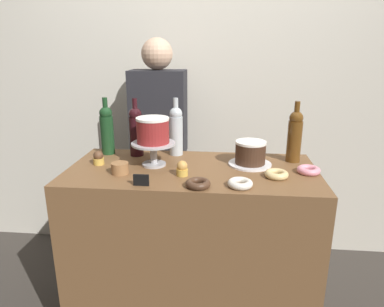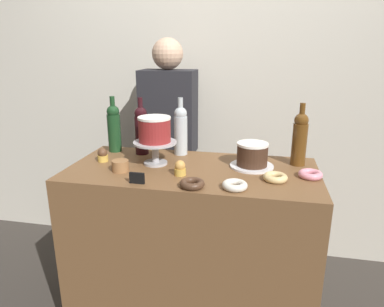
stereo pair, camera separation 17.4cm
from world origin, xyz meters
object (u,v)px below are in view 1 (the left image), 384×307
(cupcake_chocolate, at_px, (98,158))
(price_sign_chalkboard, at_px, (141,180))
(wine_bottle_dark_red, at_px, (136,131))
(donut_chocolate, at_px, (198,184))
(cake_stand_pedestal, at_px, (154,150))
(barista_figure, at_px, (160,154))
(donut_sugar, at_px, (240,183))
(wine_bottle_green, at_px, (107,129))
(donut_pink, at_px, (309,170))
(cookie_stack, at_px, (120,168))
(chocolate_round_cake, at_px, (250,152))
(wine_bottle_clear, at_px, (176,130))
(wine_bottle_amber, at_px, (295,135))
(white_layer_cake, at_px, (153,130))
(cupcake_caramel, at_px, (182,169))
(donut_glazed, at_px, (277,174))

(cupcake_chocolate, height_order, price_sign_chalkboard, cupcake_chocolate)
(wine_bottle_dark_red, distance_m, donut_chocolate, 0.59)
(cake_stand_pedestal, distance_m, barista_figure, 0.59)
(barista_figure, bearing_deg, donut_sugar, -57.45)
(wine_bottle_green, xyz_separation_m, donut_chocolate, (0.56, -0.45, -0.13))
(donut_pink, relative_size, cookie_stack, 1.33)
(donut_sugar, bearing_deg, cookie_stack, 168.94)
(wine_bottle_dark_red, bearing_deg, chocolate_round_cake, -9.86)
(cake_stand_pedestal, distance_m, chocolate_round_cake, 0.50)
(wine_bottle_green, bearing_deg, chocolate_round_cake, -9.01)
(donut_chocolate, xyz_separation_m, barista_figure, (-0.33, 0.83, -0.13))
(wine_bottle_clear, height_order, cupcake_chocolate, wine_bottle_clear)
(wine_bottle_green, xyz_separation_m, wine_bottle_clear, (0.40, 0.02, 0.00))
(barista_figure, bearing_deg, cupcake_chocolate, -110.73)
(cake_stand_pedestal, height_order, wine_bottle_amber, wine_bottle_amber)
(barista_figure, bearing_deg, white_layer_cake, -82.14)
(cake_stand_pedestal, height_order, donut_sugar, cake_stand_pedestal)
(cupcake_caramel, xyz_separation_m, cupcake_chocolate, (-0.46, 0.12, 0.00))
(price_sign_chalkboard, bearing_deg, wine_bottle_amber, 29.72)
(cake_stand_pedestal, bearing_deg, barista_figure, 97.86)
(chocolate_round_cake, bearing_deg, wine_bottle_green, 170.99)
(cupcake_caramel, distance_m, cookie_stack, 0.31)
(chocolate_round_cake, relative_size, cupcake_chocolate, 2.15)
(wine_bottle_clear, xyz_separation_m, price_sign_chalkboard, (-0.09, -0.48, -0.12))
(wine_bottle_clear, height_order, donut_pink, wine_bottle_clear)
(cupcake_caramel, height_order, barista_figure, barista_figure)
(cake_stand_pedestal, relative_size, price_sign_chalkboard, 3.23)
(wine_bottle_amber, bearing_deg, white_layer_cake, -169.17)
(wine_bottle_clear, xyz_separation_m, wine_bottle_amber, (0.64, -0.06, 0.00))
(chocolate_round_cake, relative_size, cupcake_caramel, 2.15)
(wine_bottle_amber, height_order, cupcake_chocolate, wine_bottle_amber)
(cake_stand_pedestal, distance_m, donut_chocolate, 0.38)
(wine_bottle_clear, bearing_deg, donut_chocolate, -70.93)
(donut_sugar, height_order, donut_glazed, same)
(donut_pink, bearing_deg, donut_glazed, -155.90)
(white_layer_cake, distance_m, donut_sugar, 0.53)
(wine_bottle_green, height_order, cupcake_caramel, wine_bottle_green)
(wine_bottle_dark_red, xyz_separation_m, cupcake_chocolate, (-0.16, -0.18, -0.11))
(white_layer_cake, xyz_separation_m, barista_figure, (-0.08, 0.56, -0.30))
(wine_bottle_dark_red, height_order, barista_figure, barista_figure)
(cookie_stack, bearing_deg, cupcake_caramel, 0.50)
(price_sign_chalkboard, bearing_deg, chocolate_round_cake, 33.65)
(white_layer_cake, distance_m, price_sign_chalkboard, 0.32)
(wine_bottle_green, distance_m, cupcake_chocolate, 0.22)
(white_layer_cake, relative_size, wine_bottle_green, 0.52)
(price_sign_chalkboard, bearing_deg, cake_stand_pedestal, 89.91)
(cake_stand_pedestal, height_order, wine_bottle_green, wine_bottle_green)
(cookie_stack, bearing_deg, wine_bottle_dark_red, 88.60)
(wine_bottle_amber, bearing_deg, cupcake_caramel, -154.13)
(chocolate_round_cake, xyz_separation_m, donut_glazed, (0.11, -0.17, -0.05))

